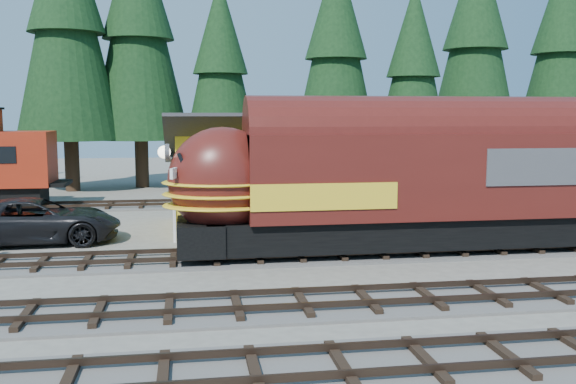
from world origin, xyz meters
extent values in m
plane|color=#6B665B|center=(0.00, 0.00, 0.00)|extent=(120.00, 120.00, 0.00)
cube|color=#38281E|center=(10.00, 4.72, 0.25)|extent=(68.00, 0.08, 0.16)
cube|color=#4C4947|center=(-10.00, 18.00, 0.04)|extent=(32.00, 3.20, 0.08)
cube|color=#38281E|center=(-10.00, 17.28, 0.25)|extent=(32.00, 0.08, 0.16)
cube|color=#38281E|center=(-10.00, 18.72, 0.25)|extent=(32.00, 0.08, 0.16)
cube|color=gold|center=(0.00, 10.50, 1.70)|extent=(12.00, 6.00, 3.40)
cube|color=gold|center=(0.00, 10.50, 4.12)|extent=(11.88, 3.30, 1.44)
cube|color=white|center=(-6.04, 9.50, 2.20)|extent=(0.06, 2.40, 0.60)
cone|color=black|center=(-13.18, 26.55, 11.45)|extent=(6.98, 6.98, 15.91)
cone|color=black|center=(-8.63, 28.07, 11.25)|extent=(6.87, 6.87, 15.64)
cone|color=black|center=(-3.03, 26.31, 8.63)|extent=(5.26, 5.26, 11.99)
cone|color=black|center=(4.83, 25.06, 9.71)|extent=(5.93, 5.93, 13.50)
cone|color=black|center=(10.13, 24.26, 8.41)|extent=(5.13, 5.13, 11.69)
cone|color=black|center=(15.79, 26.81, 10.77)|extent=(6.57, 6.57, 14.96)
cone|color=black|center=(22.90, 26.93, 10.57)|extent=(6.45, 6.45, 14.69)
cube|color=black|center=(2.46, 4.00, 0.89)|extent=(14.60, 2.61, 1.13)
cube|color=#501712|center=(3.28, 4.00, 2.99)|extent=(13.32, 3.07, 3.07)
ellipsoid|color=#501712|center=(-4.20, 4.00, 2.89)|extent=(3.89, 3.01, 3.79)
cube|color=#38383A|center=(7.07, 4.00, 3.35)|extent=(4.10, 3.13, 1.33)
sphere|color=white|center=(-6.23, 4.00, 3.92)|extent=(0.45, 0.45, 0.45)
imported|color=black|center=(-11.56, 8.21, 0.93)|extent=(6.86, 3.51, 1.85)
camera|label=1|loc=(-5.46, -18.75, 5.24)|focal=40.00mm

